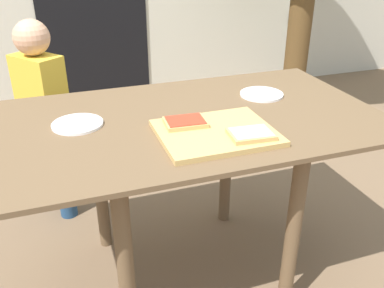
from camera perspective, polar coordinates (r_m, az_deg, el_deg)
ground_plane at (r=2.01m, az=-0.70°, el=-16.83°), size 16.00×16.00×0.00m
dining_table at (r=1.64m, az=-0.82°, el=-0.43°), size 1.49×0.85×0.76m
cutting_board at (r=1.44m, az=3.24°, el=1.52°), size 0.39×0.32×0.02m
pizza_slice_far_left at (r=1.48m, az=-0.91°, el=2.99°), size 0.15×0.12×0.02m
pizza_slice_near_right at (r=1.41m, az=8.01°, el=1.35°), size 0.15×0.12×0.02m
plate_white_left at (r=1.58m, az=-15.24°, el=2.63°), size 0.18×0.18×0.01m
plate_white_right at (r=1.83m, az=9.40°, el=6.67°), size 0.18×0.18×0.01m
child_left at (r=2.21m, az=-19.39°, el=4.23°), size 0.26×0.28×1.04m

